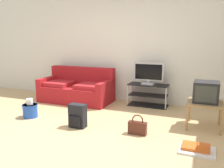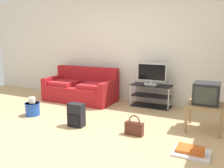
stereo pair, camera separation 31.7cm
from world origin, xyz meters
name	(u,v)px [view 2 (the right image)]	position (x,y,z in m)	size (l,w,h in m)	color
ground_plane	(71,133)	(0.00, 0.00, -0.01)	(9.00, 9.80, 0.02)	tan
wall_back	(128,47)	(0.00, 2.45, 1.35)	(9.00, 0.10, 2.70)	silver
couch	(81,89)	(-1.01, 1.85, 0.31)	(1.77, 0.87, 0.84)	maroon
tv_stand	(151,96)	(0.75, 2.11, 0.26)	(0.92, 0.41, 0.51)	black
flat_tv	(152,74)	(0.75, 2.09, 0.76)	(0.68, 0.22, 0.50)	#B2B2B7
side_table	(205,108)	(2.01, 1.10, 0.40)	(0.59, 0.59, 0.46)	#9E7A4C
crt_tv	(206,93)	(2.01, 1.12, 0.65)	(0.42, 0.41, 0.36)	#232326
backpack	(76,115)	(-0.08, 0.27, 0.21)	(0.30, 0.24, 0.42)	black
handbag	(134,128)	(1.00, 0.36, 0.12)	(0.30, 0.11, 0.34)	#4C2319
cleaning_bucket	(32,108)	(-1.24, 0.39, 0.16)	(0.30, 0.30, 0.38)	blue
floor_tray	(191,152)	(1.95, 0.08, 0.04)	(0.49, 0.37, 0.14)	silver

